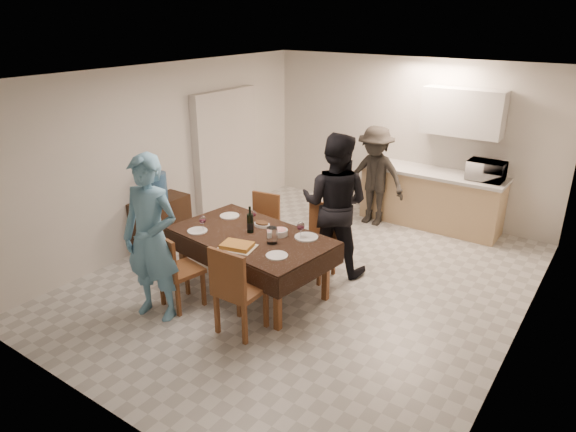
{
  "coord_description": "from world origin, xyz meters",
  "views": [
    {
      "loc": [
        3.14,
        -5.01,
        3.26
      ],
      "look_at": [
        -0.13,
        -0.3,
        0.96
      ],
      "focal_mm": 32.0,
      "sensor_mm": 36.0,
      "label": 1
    }
  ],
  "objects_px": {
    "water_pitcher": "(272,235)",
    "person_kitchen": "(374,176)",
    "water_jug": "(158,186)",
    "person_far": "(335,204)",
    "console": "(161,224)",
    "wine_bottle": "(250,220)",
    "dining_table": "(251,237)",
    "person_near": "(151,239)",
    "savoury_tart": "(237,246)",
    "microwave": "(486,171)"
  },
  "relations": [
    {
      "from": "console",
      "to": "person_kitchen",
      "type": "distance_m",
      "value": 3.4
    },
    {
      "from": "water_pitcher",
      "to": "microwave",
      "type": "relative_size",
      "value": 0.36
    },
    {
      "from": "dining_table",
      "to": "person_kitchen",
      "type": "height_order",
      "value": "person_kitchen"
    },
    {
      "from": "console",
      "to": "person_far",
      "type": "distance_m",
      "value": 2.59
    },
    {
      "from": "console",
      "to": "person_far",
      "type": "xyz_separation_m",
      "value": [
        2.38,
        0.86,
        0.55
      ]
    },
    {
      "from": "person_kitchen",
      "to": "wine_bottle",
      "type": "bearing_deg",
      "value": -96.16
    },
    {
      "from": "water_jug",
      "to": "water_pitcher",
      "type": "bearing_deg",
      "value": -6.38
    },
    {
      "from": "dining_table",
      "to": "water_pitcher",
      "type": "bearing_deg",
      "value": -1.03
    },
    {
      "from": "water_jug",
      "to": "person_near",
      "type": "xyz_separation_m",
      "value": [
        1.28,
        -1.24,
        -0.02
      ]
    },
    {
      "from": "person_near",
      "to": "dining_table",
      "type": "bearing_deg",
      "value": 50.0
    },
    {
      "from": "water_pitcher",
      "to": "savoury_tart",
      "type": "relative_size",
      "value": 0.47
    },
    {
      "from": "dining_table",
      "to": "water_jug",
      "type": "height_order",
      "value": "water_jug"
    },
    {
      "from": "water_jug",
      "to": "person_far",
      "type": "distance_m",
      "value": 2.53
    },
    {
      "from": "water_jug",
      "to": "person_near",
      "type": "distance_m",
      "value": 1.78
    },
    {
      "from": "water_jug",
      "to": "microwave",
      "type": "height_order",
      "value": "microwave"
    },
    {
      "from": "console",
      "to": "wine_bottle",
      "type": "bearing_deg",
      "value": -4.62
    },
    {
      "from": "console",
      "to": "person_kitchen",
      "type": "relative_size",
      "value": 0.52
    },
    {
      "from": "water_jug",
      "to": "person_near",
      "type": "height_order",
      "value": "person_near"
    },
    {
      "from": "water_pitcher",
      "to": "person_far",
      "type": "distance_m",
      "value": 1.12
    },
    {
      "from": "microwave",
      "to": "person_near",
      "type": "distance_m",
      "value": 4.97
    },
    {
      "from": "person_kitchen",
      "to": "water_jug",
      "type": "bearing_deg",
      "value": -128.07
    },
    {
      "from": "person_kitchen",
      "to": "person_near",
      "type": "bearing_deg",
      "value": -101.62
    },
    {
      "from": "water_jug",
      "to": "person_kitchen",
      "type": "relative_size",
      "value": 0.24
    },
    {
      "from": "dining_table",
      "to": "person_kitchen",
      "type": "xyz_separation_m",
      "value": [
        0.25,
        2.85,
        0.08
      ]
    },
    {
      "from": "dining_table",
      "to": "water_pitcher",
      "type": "xyz_separation_m",
      "value": [
        0.35,
        -0.05,
        0.13
      ]
    },
    {
      "from": "savoury_tart",
      "to": "wine_bottle",
      "type": "bearing_deg",
      "value": 109.23
    },
    {
      "from": "microwave",
      "to": "person_kitchen",
      "type": "distance_m",
      "value": 1.67
    },
    {
      "from": "dining_table",
      "to": "person_far",
      "type": "distance_m",
      "value": 1.21
    },
    {
      "from": "dining_table",
      "to": "console",
      "type": "distance_m",
      "value": 1.87
    },
    {
      "from": "console",
      "to": "microwave",
      "type": "distance_m",
      "value": 4.86
    },
    {
      "from": "water_jug",
      "to": "wine_bottle",
      "type": "distance_m",
      "value": 1.78
    },
    {
      "from": "wine_bottle",
      "to": "savoury_tart",
      "type": "distance_m",
      "value": 0.48
    },
    {
      "from": "savoury_tart",
      "to": "person_kitchen",
      "type": "xyz_separation_m",
      "value": [
        0.15,
        3.23,
        0.02
      ]
    },
    {
      "from": "dining_table",
      "to": "person_near",
      "type": "relative_size",
      "value": 1.09
    },
    {
      "from": "water_jug",
      "to": "microwave",
      "type": "bearing_deg",
      "value": 40.23
    },
    {
      "from": "person_far",
      "to": "water_jug",
      "type": "bearing_deg",
      "value": 7.05
    },
    {
      "from": "water_pitcher",
      "to": "person_kitchen",
      "type": "height_order",
      "value": "person_kitchen"
    },
    {
      "from": "person_kitchen",
      "to": "dining_table",
      "type": "bearing_deg",
      "value": -95.05
    },
    {
      "from": "water_jug",
      "to": "savoury_tart",
      "type": "xyz_separation_m",
      "value": [
        1.93,
        -0.57,
        -0.19
      ]
    },
    {
      "from": "microwave",
      "to": "dining_table",
      "type": "bearing_deg",
      "value": 60.81
    },
    {
      "from": "dining_table",
      "to": "savoury_tart",
      "type": "height_order",
      "value": "savoury_tart"
    },
    {
      "from": "water_jug",
      "to": "person_far",
      "type": "xyz_separation_m",
      "value": [
        2.38,
        0.86,
        -0.03
      ]
    },
    {
      "from": "person_far",
      "to": "console",
      "type": "bearing_deg",
      "value": 7.05
    },
    {
      "from": "water_pitcher",
      "to": "microwave",
      "type": "distance_m",
      "value": 3.67
    },
    {
      "from": "person_kitchen",
      "to": "savoury_tart",
      "type": "bearing_deg",
      "value": -92.69
    },
    {
      "from": "person_near",
      "to": "water_jug",
      "type": "bearing_deg",
      "value": 123.43
    },
    {
      "from": "microwave",
      "to": "person_far",
      "type": "xyz_separation_m",
      "value": [
        -1.29,
        -2.25,
        -0.12
      ]
    },
    {
      "from": "console",
      "to": "wine_bottle",
      "type": "distance_m",
      "value": 1.86
    },
    {
      "from": "console",
      "to": "wine_bottle",
      "type": "height_order",
      "value": "wine_bottle"
    },
    {
      "from": "dining_table",
      "to": "wine_bottle",
      "type": "relative_size",
      "value": 6.18
    }
  ]
}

